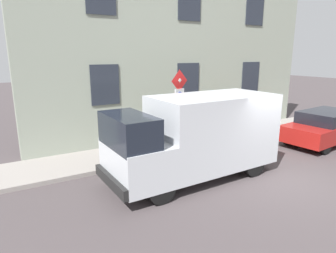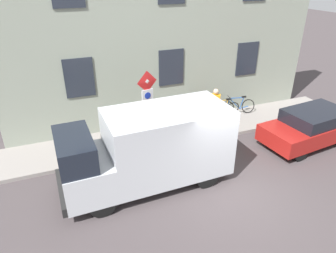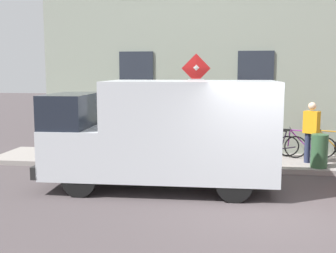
{
  "view_description": "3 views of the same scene",
  "coord_description": "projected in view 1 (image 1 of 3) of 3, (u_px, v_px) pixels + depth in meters",
  "views": [
    {
      "loc": [
        -5.54,
        7.3,
        3.68
      ],
      "look_at": [
        3.07,
        2.26,
        1.23
      ],
      "focal_mm": 31.37,
      "sensor_mm": 36.0,
      "label": 1
    },
    {
      "loc": [
        -6.43,
        4.76,
        6.23
      ],
      "look_at": [
        2.46,
        1.22,
        1.33
      ],
      "focal_mm": 32.83,
      "sensor_mm": 36.0,
      "label": 2
    },
    {
      "loc": [
        -8.13,
        0.89,
        2.73
      ],
      "look_at": [
        2.93,
        2.42,
        1.24
      ],
      "focal_mm": 44.9,
      "sensor_mm": 36.0,
      "label": 3
    }
  ],
  "objects": [
    {
      "name": "bicycle_purple",
      "position": [
        221.0,
        125.0,
        13.61
      ],
      "size": [
        0.46,
        1.72,
        0.89
      ],
      "rotation": [
        0.0,
        0.0,
        1.48
      ],
      "color": "black",
      "rests_on": "sidewalk_slab"
    },
    {
      "name": "delivery_van",
      "position": [
        197.0,
        135.0,
        8.78
      ],
      "size": [
        2.13,
        5.38,
        2.5
      ],
      "rotation": [
        0.0,
        0.0,
        1.59
      ],
      "color": "silver",
      "rests_on": "ground_plane"
    },
    {
      "name": "sidewalk_slab",
      "position": [
        201.0,
        142.0,
        12.53
      ],
      "size": [
        2.17,
        15.66,
        0.14
      ],
      "primitive_type": "cube",
      "color": "gray",
      "rests_on": "ground_plane"
    },
    {
      "name": "ground_plane",
      "position": [
        281.0,
        177.0,
        9.1
      ],
      "size": [
        80.0,
        80.0,
        0.0
      ],
      "primitive_type": "plane",
      "color": "#443C3E"
    },
    {
      "name": "bicycle_black",
      "position": [
        206.0,
        127.0,
        13.2
      ],
      "size": [
        0.47,
        1.71,
        0.89
      ],
      "rotation": [
        0.0,
        0.0,
        1.44
      ],
      "color": "black",
      "rests_on": "sidewalk_slab"
    },
    {
      "name": "sign_post_stacked",
      "position": [
        179.0,
        103.0,
        10.5
      ],
      "size": [
        0.2,
        0.55,
        2.92
      ],
      "color": "#474C47",
      "rests_on": "sidewalk_slab"
    },
    {
      "name": "pedestrian",
      "position": [
        232.0,
        116.0,
        12.85
      ],
      "size": [
        0.44,
        0.48,
        1.72
      ],
      "rotation": [
        0.0,
        0.0,
        5.69
      ],
      "color": "#262B47",
      "rests_on": "sidewalk_slab"
    },
    {
      "name": "bicycle_orange",
      "position": [
        234.0,
        123.0,
        14.02
      ],
      "size": [
        0.46,
        1.72,
        0.89
      ],
      "rotation": [
        0.0,
        0.0,
        1.52
      ],
      "color": "black",
      "rests_on": "sidewalk_slab"
    },
    {
      "name": "building_facade",
      "position": [
        184.0,
        46.0,
        12.78
      ],
      "size": [
        0.75,
        13.66,
        8.06
      ],
      "color": "gray",
      "rests_on": "ground_plane"
    },
    {
      "name": "bicycle_blue",
      "position": [
        247.0,
        121.0,
        14.43
      ],
      "size": [
        0.49,
        1.72,
        0.89
      ],
      "rotation": [
        0.0,
        0.0,
        1.44
      ],
      "color": "black",
      "rests_on": "sidewalk_slab"
    },
    {
      "name": "parked_hatchback",
      "position": [
        325.0,
        126.0,
        12.37
      ],
      "size": [
        2.13,
        4.15,
        1.38
      ],
      "rotation": [
        0.0,
        0.0,
        1.67
      ],
      "color": "maroon",
      "rests_on": "ground_plane"
    },
    {
      "name": "litter_bin",
      "position": [
        242.0,
        129.0,
        12.58
      ],
      "size": [
        0.44,
        0.44,
        0.9
      ],
      "primitive_type": "cylinder",
      "color": "#2D5133",
      "rests_on": "sidewalk_slab"
    }
  ]
}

